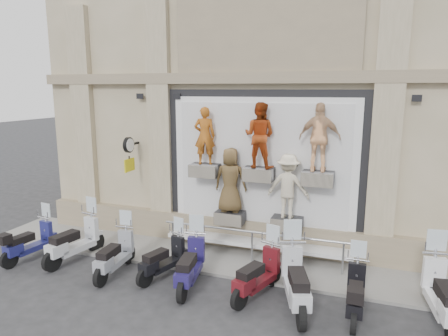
{
  "coord_description": "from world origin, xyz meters",
  "views": [
    {
      "loc": [
        2.56,
        -7.56,
        4.57
      ],
      "look_at": [
        -0.74,
        1.9,
        2.57
      ],
      "focal_mm": 32.0,
      "sensor_mm": 36.0,
      "label": 1
    }
  ],
  "objects_px": {
    "scooter_f": "(258,265)",
    "scooter_h": "(356,284)",
    "scooter_b": "(74,232)",
    "scooter_i": "(444,283)",
    "scooter_a": "(29,234)",
    "scooter_d": "(163,251)",
    "guard_rail": "(252,248)",
    "scooter_c": "(115,246)",
    "scooter_e": "(190,256)",
    "clock_sign_bracket": "(129,150)",
    "scooter_g": "(296,270)"
  },
  "relations": [
    {
      "from": "scooter_f",
      "to": "scooter_h",
      "type": "relative_size",
      "value": 1.07
    },
    {
      "from": "scooter_h",
      "to": "scooter_b",
      "type": "bearing_deg",
      "value": 177.9
    },
    {
      "from": "scooter_b",
      "to": "scooter_i",
      "type": "relative_size",
      "value": 0.95
    },
    {
      "from": "scooter_a",
      "to": "scooter_d",
      "type": "bearing_deg",
      "value": 11.66
    },
    {
      "from": "guard_rail",
      "to": "scooter_c",
      "type": "bearing_deg",
      "value": -151.35
    },
    {
      "from": "scooter_a",
      "to": "scooter_f",
      "type": "xyz_separation_m",
      "value": [
        6.32,
        0.09,
        0.04
      ]
    },
    {
      "from": "guard_rail",
      "to": "scooter_i",
      "type": "relative_size",
      "value": 2.41
    },
    {
      "from": "scooter_c",
      "to": "scooter_e",
      "type": "xyz_separation_m",
      "value": [
        2.04,
        0.01,
        0.04
      ]
    },
    {
      "from": "guard_rail",
      "to": "scooter_e",
      "type": "bearing_deg",
      "value": -121.69
    },
    {
      "from": "clock_sign_bracket",
      "to": "scooter_h",
      "type": "relative_size",
      "value": 0.59
    },
    {
      "from": "guard_rail",
      "to": "clock_sign_bracket",
      "type": "distance_m",
      "value": 4.57
    },
    {
      "from": "clock_sign_bracket",
      "to": "scooter_d",
      "type": "distance_m",
      "value": 3.5
    },
    {
      "from": "clock_sign_bracket",
      "to": "scooter_e",
      "type": "xyz_separation_m",
      "value": [
        2.87,
        -2.13,
        -2.02
      ]
    },
    {
      "from": "scooter_i",
      "to": "scooter_g",
      "type": "bearing_deg",
      "value": -178.34
    },
    {
      "from": "scooter_a",
      "to": "scooter_h",
      "type": "height_order",
      "value": "scooter_a"
    },
    {
      "from": "clock_sign_bracket",
      "to": "scooter_g",
      "type": "height_order",
      "value": "clock_sign_bracket"
    },
    {
      "from": "scooter_e",
      "to": "guard_rail",
      "type": "bearing_deg",
      "value": 49.36
    },
    {
      "from": "scooter_f",
      "to": "scooter_h",
      "type": "height_order",
      "value": "scooter_f"
    },
    {
      "from": "scooter_b",
      "to": "scooter_e",
      "type": "xyz_separation_m",
      "value": [
        3.53,
        -0.31,
        -0.03
      ]
    },
    {
      "from": "clock_sign_bracket",
      "to": "scooter_e",
      "type": "height_order",
      "value": "clock_sign_bracket"
    },
    {
      "from": "scooter_a",
      "to": "scooter_b",
      "type": "xyz_separation_m",
      "value": [
        1.21,
        0.31,
        0.1
      ]
    },
    {
      "from": "scooter_b",
      "to": "scooter_g",
      "type": "relative_size",
      "value": 0.94
    },
    {
      "from": "clock_sign_bracket",
      "to": "scooter_a",
      "type": "height_order",
      "value": "clock_sign_bracket"
    },
    {
      "from": "scooter_e",
      "to": "scooter_d",
      "type": "bearing_deg",
      "value": 155.09
    },
    {
      "from": "guard_rail",
      "to": "scooter_d",
      "type": "relative_size",
      "value": 2.95
    },
    {
      "from": "scooter_e",
      "to": "scooter_c",
      "type": "bearing_deg",
      "value": 171.3
    },
    {
      "from": "scooter_c",
      "to": "scooter_d",
      "type": "height_order",
      "value": "scooter_c"
    },
    {
      "from": "scooter_d",
      "to": "scooter_a",
      "type": "bearing_deg",
      "value": -159.05
    },
    {
      "from": "scooter_d",
      "to": "scooter_f",
      "type": "relative_size",
      "value": 0.92
    },
    {
      "from": "clock_sign_bracket",
      "to": "scooter_a",
      "type": "xyz_separation_m",
      "value": [
        -1.86,
        -2.14,
        -2.09
      ]
    },
    {
      "from": "scooter_b",
      "to": "scooter_i",
      "type": "distance_m",
      "value": 8.79
    },
    {
      "from": "clock_sign_bracket",
      "to": "scooter_b",
      "type": "height_order",
      "value": "clock_sign_bracket"
    },
    {
      "from": "scooter_b",
      "to": "scooter_h",
      "type": "distance_m",
      "value": 7.19
    },
    {
      "from": "scooter_b",
      "to": "scooter_g",
      "type": "distance_m",
      "value": 6.0
    },
    {
      "from": "scooter_f",
      "to": "scooter_i",
      "type": "height_order",
      "value": "scooter_i"
    },
    {
      "from": "scooter_b",
      "to": "scooter_c",
      "type": "relative_size",
      "value": 1.09
    },
    {
      "from": "guard_rail",
      "to": "scooter_d",
      "type": "height_order",
      "value": "scooter_d"
    },
    {
      "from": "scooter_c",
      "to": "scooter_d",
      "type": "distance_m",
      "value": 1.24
    },
    {
      "from": "scooter_c",
      "to": "scooter_a",
      "type": "bearing_deg",
      "value": 176.44
    },
    {
      "from": "scooter_f",
      "to": "scooter_e",
      "type": "bearing_deg",
      "value": -157.63
    },
    {
      "from": "scooter_c",
      "to": "scooter_g",
      "type": "height_order",
      "value": "scooter_g"
    },
    {
      "from": "scooter_h",
      "to": "scooter_i",
      "type": "bearing_deg",
      "value": 10.72
    },
    {
      "from": "scooter_a",
      "to": "scooter_h",
      "type": "distance_m",
      "value": 8.39
    },
    {
      "from": "scooter_c",
      "to": "scooter_h",
      "type": "bearing_deg",
      "value": -3.45
    },
    {
      "from": "clock_sign_bracket",
      "to": "scooter_i",
      "type": "xyz_separation_m",
      "value": [
        8.13,
        -1.85,
        -1.95
      ]
    },
    {
      "from": "scooter_h",
      "to": "guard_rail",
      "type": "bearing_deg",
      "value": 147.93
    },
    {
      "from": "clock_sign_bracket",
      "to": "scooter_f",
      "type": "distance_m",
      "value": 5.32
    },
    {
      "from": "scooter_a",
      "to": "scooter_g",
      "type": "distance_m",
      "value": 7.2
    },
    {
      "from": "scooter_c",
      "to": "scooter_g",
      "type": "distance_m",
      "value": 4.5
    },
    {
      "from": "scooter_c",
      "to": "scooter_d",
      "type": "bearing_deg",
      "value": 7.8
    }
  ]
}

